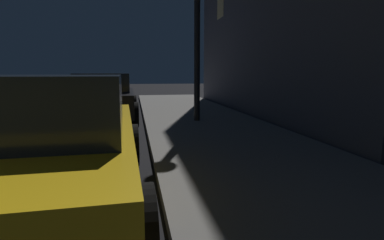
{
  "coord_description": "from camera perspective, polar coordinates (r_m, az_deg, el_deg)",
  "views": [
    {
      "loc": [
        3.74,
        -0.04,
        1.46
      ],
      "look_at": [
        4.25,
        2.65,
        1.03
      ],
      "focal_mm": 28.66,
      "sensor_mm": 36.0,
      "label": 1
    }
  ],
  "objects": [
    {
      "name": "car_yellow_cab",
      "position": [
        3.55,
        -24.95,
        -4.26
      ],
      "size": [
        2.05,
        4.32,
        1.43
      ],
      "color": "gold",
      "rests_on": "ground"
    },
    {
      "name": "car_black",
      "position": [
        9.76,
        -15.91,
        4.1
      ],
      "size": [
        1.99,
        4.08,
        1.43
      ],
      "color": "black",
      "rests_on": "ground"
    }
  ]
}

